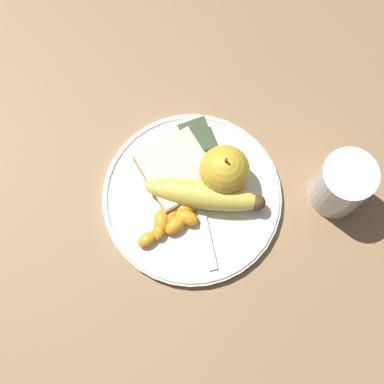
{
  "coord_description": "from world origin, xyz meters",
  "views": [
    {
      "loc": [
        0.2,
        -0.08,
        0.73
      ],
      "look_at": [
        0.0,
        0.0,
        0.03
      ],
      "focal_mm": 50.0,
      "sensor_mm": 36.0,
      "label": 1
    }
  ],
  "objects_px": {
    "apple": "(224,170)",
    "banana": "(205,195)",
    "juice_glass": "(341,185)",
    "jam_packet": "(197,138)",
    "plate": "(192,197)",
    "fork": "(195,199)",
    "bread_slice": "(177,170)"
  },
  "relations": [
    {
      "from": "plate",
      "to": "juice_glass",
      "type": "bearing_deg",
      "value": 71.04
    },
    {
      "from": "bread_slice",
      "to": "fork",
      "type": "xyz_separation_m",
      "value": [
        0.05,
        0.01,
        -0.01
      ]
    },
    {
      "from": "apple",
      "to": "bread_slice",
      "type": "relative_size",
      "value": 0.72
    },
    {
      "from": "plate",
      "to": "juice_glass",
      "type": "xyz_separation_m",
      "value": [
        0.07,
        0.19,
        0.04
      ]
    },
    {
      "from": "bread_slice",
      "to": "fork",
      "type": "height_order",
      "value": "bread_slice"
    },
    {
      "from": "banana",
      "to": "bread_slice",
      "type": "relative_size",
      "value": 1.46
    },
    {
      "from": "plate",
      "to": "juice_glass",
      "type": "height_order",
      "value": "juice_glass"
    },
    {
      "from": "plate",
      "to": "juice_glass",
      "type": "relative_size",
      "value": 2.73
    },
    {
      "from": "apple",
      "to": "bread_slice",
      "type": "xyz_separation_m",
      "value": [
        -0.03,
        -0.06,
        -0.02
      ]
    },
    {
      "from": "banana",
      "to": "fork",
      "type": "xyz_separation_m",
      "value": [
        -0.0,
        -0.01,
        -0.02
      ]
    },
    {
      "from": "apple",
      "to": "banana",
      "type": "xyz_separation_m",
      "value": [
        0.02,
        -0.03,
        -0.02
      ]
    },
    {
      "from": "juice_glass",
      "to": "jam_packet",
      "type": "distance_m",
      "value": 0.21
    },
    {
      "from": "apple",
      "to": "banana",
      "type": "relative_size",
      "value": 0.49
    },
    {
      "from": "plate",
      "to": "fork",
      "type": "xyz_separation_m",
      "value": [
        0.01,
        0.0,
        0.01
      ]
    },
    {
      "from": "plate",
      "to": "fork",
      "type": "relative_size",
      "value": 1.45
    },
    {
      "from": "apple",
      "to": "banana",
      "type": "distance_m",
      "value": 0.04
    },
    {
      "from": "apple",
      "to": "jam_packet",
      "type": "relative_size",
      "value": 1.58
    },
    {
      "from": "juice_glass",
      "to": "apple",
      "type": "relative_size",
      "value": 1.17
    },
    {
      "from": "bread_slice",
      "to": "fork",
      "type": "relative_size",
      "value": 0.63
    },
    {
      "from": "juice_glass",
      "to": "jam_packet",
      "type": "relative_size",
      "value": 1.85
    },
    {
      "from": "apple",
      "to": "fork",
      "type": "distance_m",
      "value": 0.06
    },
    {
      "from": "juice_glass",
      "to": "apple",
      "type": "height_order",
      "value": "juice_glass"
    },
    {
      "from": "bread_slice",
      "to": "banana",
      "type": "bearing_deg",
      "value": 23.76
    },
    {
      "from": "juice_glass",
      "to": "apple",
      "type": "distance_m",
      "value": 0.16
    },
    {
      "from": "banana",
      "to": "bread_slice",
      "type": "height_order",
      "value": "banana"
    },
    {
      "from": "banana",
      "to": "jam_packet",
      "type": "relative_size",
      "value": 3.21
    },
    {
      "from": "apple",
      "to": "bread_slice",
      "type": "bearing_deg",
      "value": -118.89
    },
    {
      "from": "bread_slice",
      "to": "juice_glass",
      "type": "bearing_deg",
      "value": 61.83
    },
    {
      "from": "juice_glass",
      "to": "fork",
      "type": "xyz_separation_m",
      "value": [
        -0.06,
        -0.19,
        -0.03
      ]
    },
    {
      "from": "plate",
      "to": "apple",
      "type": "height_order",
      "value": "apple"
    },
    {
      "from": "bread_slice",
      "to": "jam_packet",
      "type": "xyz_separation_m",
      "value": [
        -0.04,
        0.04,
        -0.0
      ]
    },
    {
      "from": "plate",
      "to": "banana",
      "type": "bearing_deg",
      "value": 56.46
    }
  ]
}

